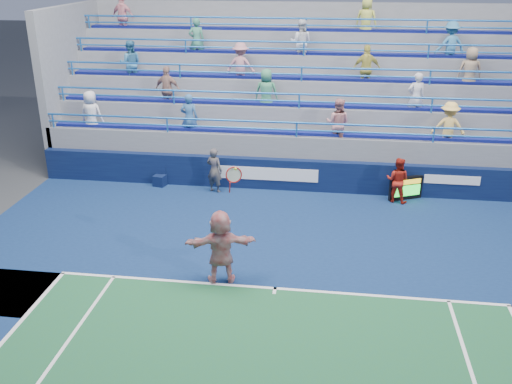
# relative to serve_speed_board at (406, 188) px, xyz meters

# --- Properties ---
(ground) EXTENTS (120.00, 120.00, 0.00)m
(ground) POSITION_rel_serve_speed_board_xyz_m (-3.71, -6.12, -0.41)
(ground) COLOR #333538
(sponsor_wall) EXTENTS (18.00, 0.32, 1.10)m
(sponsor_wall) POSITION_rel_serve_speed_board_xyz_m (-3.70, 0.37, 0.14)
(sponsor_wall) COLOR #091136
(sponsor_wall) RESTS_ON ground
(bleacher_stand) EXTENTS (18.00, 5.60, 6.13)m
(bleacher_stand) POSITION_rel_serve_speed_board_xyz_m (-3.71, 4.14, 1.14)
(bleacher_stand) COLOR slate
(bleacher_stand) RESTS_ON ground
(serve_speed_board) EXTENTS (1.12, 0.60, 0.81)m
(serve_speed_board) POSITION_rel_serve_speed_board_xyz_m (0.00, 0.00, 0.00)
(serve_speed_board) COLOR black
(serve_speed_board) RESTS_ON ground
(judge_chair) EXTENTS (0.48, 0.48, 0.71)m
(judge_chair) POSITION_rel_serve_speed_board_xyz_m (-8.45, 0.12, -0.18)
(judge_chair) COLOR #0B1739
(judge_chair) RESTS_ON ground
(tennis_player) EXTENTS (1.85, 0.97, 3.05)m
(tennis_player) POSITION_rel_serve_speed_board_xyz_m (-5.07, -5.92, 0.55)
(tennis_player) COLOR silver
(tennis_player) RESTS_ON ground
(line_judge) EXTENTS (0.66, 0.54, 1.57)m
(line_judge) POSITION_rel_serve_speed_board_xyz_m (-6.42, -0.17, 0.38)
(line_judge) COLOR #131636
(line_judge) RESTS_ON ground
(ball_girl) EXTENTS (0.88, 0.78, 1.53)m
(ball_girl) POSITION_rel_serve_speed_board_xyz_m (-0.32, -0.22, 0.35)
(ball_girl) COLOR #A71F13
(ball_girl) RESTS_ON ground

